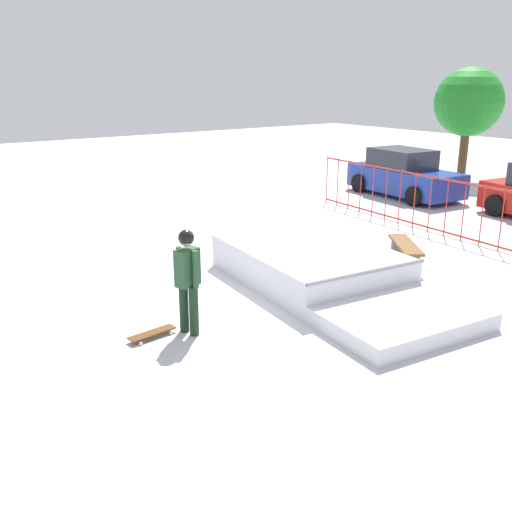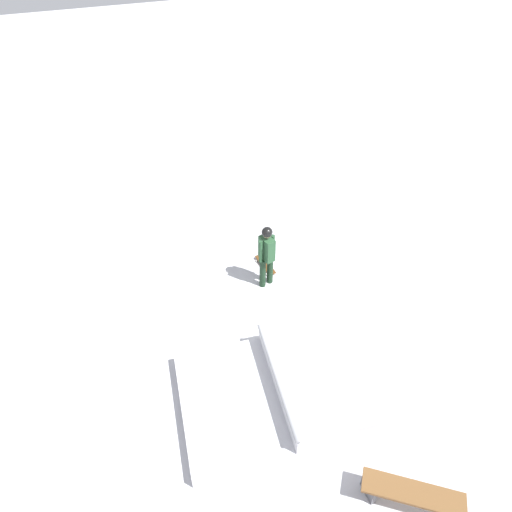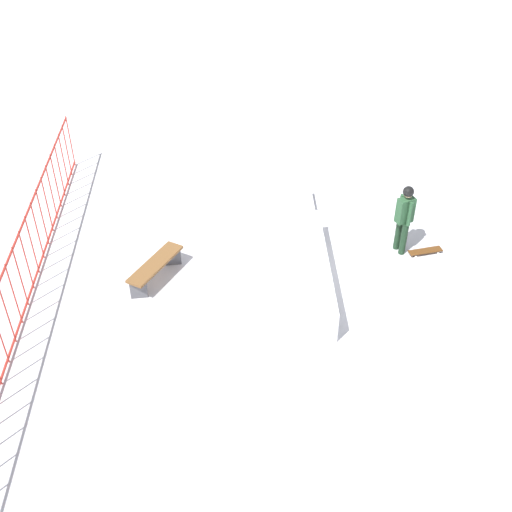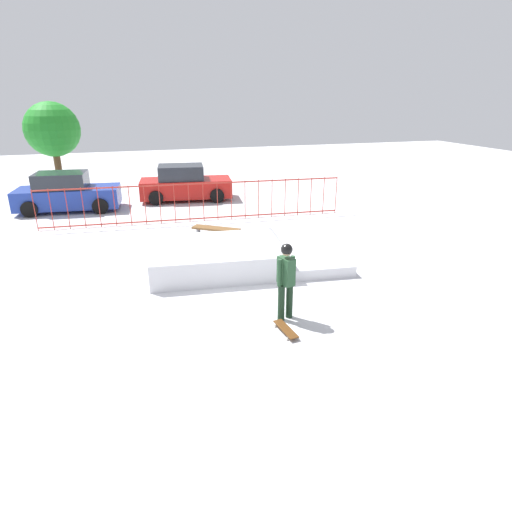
{
  "view_description": "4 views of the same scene",
  "coord_description": "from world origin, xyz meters",
  "px_view_note": "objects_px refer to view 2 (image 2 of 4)",
  "views": [
    {
      "loc": [
        8.05,
        -6.01,
        3.97
      ],
      "look_at": [
        0.11,
        -0.28,
        0.9
      ],
      "focal_mm": 40.37,
      "sensor_mm": 36.0,
      "label": 1
    },
    {
      "loc": [
        3.59,
        5.77,
        8.14
      ],
      "look_at": [
        0.81,
        -1.87,
        1.0
      ],
      "focal_mm": 33.1,
      "sensor_mm": 36.0,
      "label": 2
    },
    {
      "loc": [
        -10.77,
        2.99,
        8.84
      ],
      "look_at": [
        -0.02,
        1.53,
        0.6
      ],
      "focal_mm": 44.46,
      "sensor_mm": 36.0,
      "label": 3
    },
    {
      "loc": [
        -2.51,
        -9.7,
        4.59
      ],
      "look_at": [
        0.36,
        -0.3,
        0.9
      ],
      "focal_mm": 30.2,
      "sensor_mm": 36.0,
      "label": 4
    }
  ],
  "objects_px": {
    "skate_ramp": "(341,375)",
    "skateboard": "(265,265)",
    "skater": "(267,252)",
    "park_bench": "(412,495)"
  },
  "relations": [
    {
      "from": "skate_ramp",
      "to": "skater",
      "type": "distance_m",
      "value": 3.28
    },
    {
      "from": "skate_ramp",
      "to": "skateboard",
      "type": "bearing_deg",
      "value": -81.73
    },
    {
      "from": "skater",
      "to": "skateboard",
      "type": "distance_m",
      "value": 1.11
    },
    {
      "from": "skateboard",
      "to": "park_bench",
      "type": "distance_m",
      "value": 6.18
    },
    {
      "from": "skater",
      "to": "park_bench",
      "type": "height_order",
      "value": "skater"
    },
    {
      "from": "skater",
      "to": "skateboard",
      "type": "relative_size",
      "value": 2.11
    },
    {
      "from": "skate_ramp",
      "to": "skateboard",
      "type": "relative_size",
      "value": 6.9
    },
    {
      "from": "skate_ramp",
      "to": "park_bench",
      "type": "xyz_separation_m",
      "value": [
        0.01,
        2.41,
        0.04
      ]
    },
    {
      "from": "skater",
      "to": "park_bench",
      "type": "distance_m",
      "value": 5.65
    },
    {
      "from": "skate_ramp",
      "to": "skateboard",
      "type": "xyz_separation_m",
      "value": [
        0.15,
        -3.75,
        -0.24
      ]
    }
  ]
}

